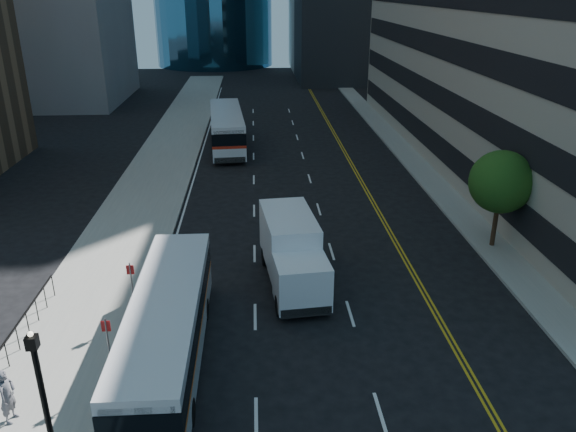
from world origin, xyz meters
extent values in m
plane|color=black|center=(0.00, 0.00, 0.00)|extent=(160.00, 160.00, 0.00)
cube|color=gray|center=(-10.50, 25.00, 0.07)|extent=(5.00, 90.00, 0.15)
cube|color=gray|center=(9.00, 25.00, 0.07)|extent=(2.00, 90.00, 0.15)
cylinder|color=#332114|center=(9.00, 8.00, 1.25)|extent=(0.24, 0.24, 2.20)
sphere|color=#174112|center=(9.00, 8.00, 3.65)|extent=(3.20, 3.20, 3.20)
cylinder|color=black|center=(-9.00, -6.00, 2.25)|extent=(0.16, 0.16, 4.20)
cube|color=black|center=(-9.00, -6.00, 4.53)|extent=(0.28, 0.28, 0.36)
cube|color=silver|center=(-6.60, -0.88, 0.80)|extent=(2.31, 10.67, 0.98)
cube|color=#D75F14|center=(-6.60, -0.88, 1.38)|extent=(2.33, 10.69, 0.20)
cube|color=black|center=(-6.60, -0.88, 1.87)|extent=(2.33, 10.69, 0.80)
cube|color=silver|center=(-6.60, -0.88, 2.54)|extent=(2.31, 10.67, 0.44)
cylinder|color=black|center=(-7.64, -4.08, 0.44)|extent=(0.27, 0.89, 0.89)
cylinder|color=black|center=(-5.56, -4.08, 0.44)|extent=(0.27, 0.89, 0.89)
cylinder|color=black|center=(-7.64, 1.96, 0.44)|extent=(0.27, 0.89, 0.89)
cylinder|color=black|center=(-5.56, 1.96, 0.44)|extent=(0.27, 0.89, 0.89)
cube|color=silver|center=(-5.74, 29.07, 0.89)|extent=(3.46, 12.03, 1.09)
cube|color=red|center=(-5.74, 29.07, 1.53)|extent=(3.49, 12.05, 0.22)
cube|color=black|center=(-5.74, 29.07, 2.08)|extent=(3.49, 12.05, 0.89)
cube|color=silver|center=(-5.74, 29.07, 2.82)|extent=(3.46, 12.03, 0.49)
cylinder|color=black|center=(-6.63, 25.43, 0.49)|extent=(0.37, 1.01, 0.99)
cylinder|color=black|center=(-4.31, 25.61, 0.49)|extent=(0.37, 1.01, 0.99)
cylinder|color=black|center=(-7.14, 32.14, 0.49)|extent=(0.37, 1.01, 0.99)
cylinder|color=black|center=(-4.82, 32.32, 0.49)|extent=(0.37, 1.01, 0.99)
cube|color=white|center=(-1.52, 2.38, 1.34)|extent=(2.42, 2.26, 1.94)
cube|color=black|center=(-1.43, 1.51, 1.71)|extent=(2.01, 0.28, 1.02)
cube|color=white|center=(-1.87, 5.60, 1.89)|extent=(2.68, 4.65, 2.40)
cube|color=black|center=(-1.76, 4.59, 0.51)|extent=(2.26, 6.24, 0.23)
cylinder|color=black|center=(-2.49, 2.09, 0.44)|extent=(0.35, 0.91, 0.89)
cylinder|color=black|center=(-0.52, 2.30, 0.44)|extent=(0.35, 0.91, 0.89)
cylinder|color=black|center=(-2.98, 6.68, 0.44)|extent=(0.35, 0.91, 0.89)
cylinder|color=black|center=(-1.02, 6.90, 0.44)|extent=(0.35, 0.91, 0.89)
imported|color=#53535A|center=(-11.13, -3.74, 1.08)|extent=(0.54, 0.73, 1.86)
camera|label=1|loc=(-3.32, -18.10, 12.73)|focal=35.00mm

